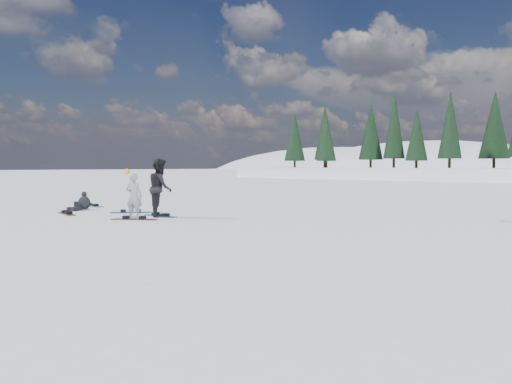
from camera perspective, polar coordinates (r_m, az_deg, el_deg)
ground at (r=16.10m, az=-13.24°, el=-3.39°), size 420.00×420.00×0.00m
snowboarder_woman at (r=16.81m, az=-13.78°, el=-0.45°), size 0.67×0.59×1.68m
snowboarder_man at (r=17.70m, az=-10.89°, el=0.50°), size 1.25×1.19×2.02m
seated_rider at (r=21.10m, az=-19.15°, el=-1.19°), size 0.62×0.94×0.75m
gear_bag at (r=21.84m, az=-19.40°, el=-1.42°), size 0.53×0.44×0.30m
snowboard_woman at (r=16.87m, az=-13.74°, el=-3.05°), size 1.35×1.15×0.03m
snowboard_man at (r=17.77m, az=-10.86°, el=-2.72°), size 1.51×0.36×0.03m
snowboard_loose_a at (r=19.37m, az=-14.12°, el=-2.29°), size 1.15×1.35×0.03m
snowboard_loose_b at (r=19.52m, az=-20.81°, el=-2.35°), size 1.53×0.58×0.03m
snowboard_loose_c at (r=22.91m, az=-18.21°, el=-1.54°), size 1.50×0.28×0.03m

